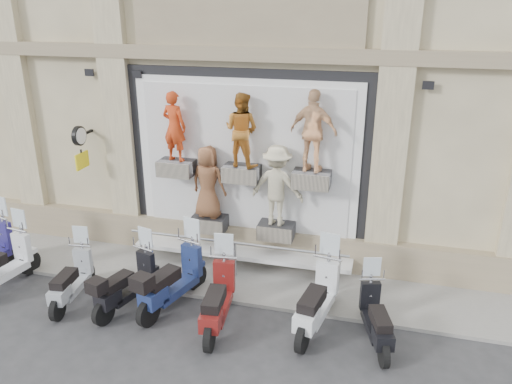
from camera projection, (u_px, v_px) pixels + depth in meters
ground at (205, 331)px, 9.48m from camera, size 90.00×90.00×0.00m
sidewalk at (237, 275)px, 11.36m from camera, size 16.00×2.20×0.08m
shop_vitrine at (249, 169)px, 11.08m from camera, size 5.60×0.83×4.30m
guard_rail at (235, 260)px, 11.12m from camera, size 5.06×0.10×0.93m
clock_sign_bracket at (80, 142)px, 11.65m from camera, size 0.10×0.80×1.02m
scooter_c at (70, 271)px, 10.17m from camera, size 0.73×1.84×1.45m
scooter_d at (126, 274)px, 9.97m from camera, size 1.03×1.96×1.53m
scooter_e at (172, 269)px, 9.97m from camera, size 1.16×2.19×1.71m
scooter_f at (217, 289)px, 9.35m from camera, size 0.82×2.08×1.65m
scooter_g at (317, 289)px, 9.28m from camera, size 0.96×2.17×1.70m
scooter_h at (377, 309)px, 8.92m from camera, size 0.97×1.84×1.43m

